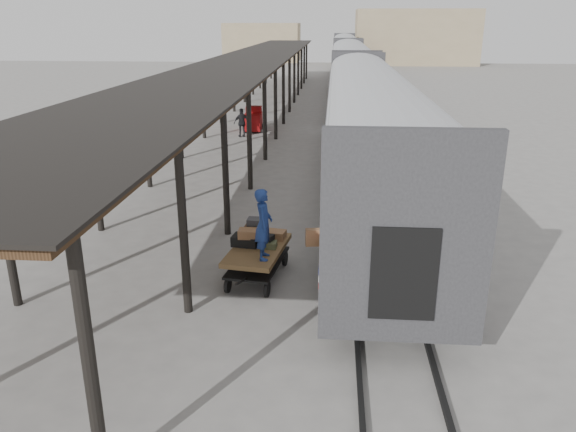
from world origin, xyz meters
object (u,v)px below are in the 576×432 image
(luggage_tug, at_px, (253,120))
(baggage_cart, at_px, (258,255))
(pedestrian, at_px, (242,123))
(porter, at_px, (264,224))

(luggage_tug, bearing_deg, baggage_cart, -83.89)
(pedestrian, bearing_deg, baggage_cart, 76.11)
(baggage_cart, height_order, porter, porter)
(baggage_cart, distance_m, porter, 1.29)
(baggage_cart, xyz_separation_m, luggage_tug, (-2.97, 20.47, 0.01))
(baggage_cart, bearing_deg, pedestrian, 108.61)
(porter, bearing_deg, luggage_tug, 6.01)
(porter, bearing_deg, baggage_cart, 18.38)
(pedestrian, bearing_deg, luggage_tug, -126.11)
(baggage_cart, relative_size, porter, 1.45)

